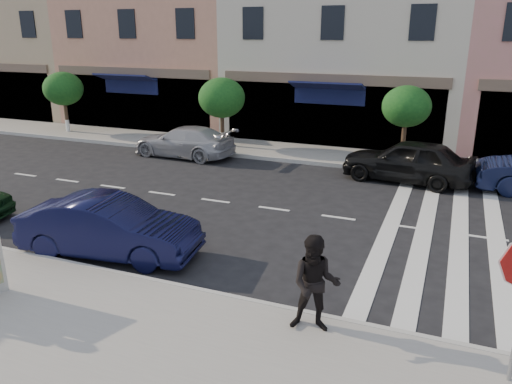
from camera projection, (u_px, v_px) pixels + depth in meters
name	position (u px, v px, depth m)	size (l,w,h in m)	color
ground	(216.00, 263.00, 11.74)	(120.00, 120.00, 0.00)	black
sidewalk_near	(117.00, 350.00, 8.41)	(60.00, 4.50, 0.15)	gray
sidewalk_far	(330.00, 156.00, 21.41)	(60.00, 3.00, 0.15)	gray
building_west_far	(28.00, 17.00, 32.70)	(12.00, 9.00, 12.00)	tan
building_centre	(354.00, 24.00, 25.20)	(11.00, 9.00, 11.00)	beige
street_tree_wa	(63.00, 89.00, 25.52)	(2.00, 2.00, 3.05)	#473323
street_tree_wb	(222.00, 98.00, 22.32)	(2.10, 2.10, 3.06)	#473323
street_tree_c	(406.00, 107.00, 19.46)	(1.90, 1.90, 3.04)	#473323
walker	(315.00, 284.00, 8.61)	(0.86, 0.67, 1.78)	black
car_near_mid	(110.00, 227.00, 11.95)	(1.51, 4.34, 1.43)	black
car_far_left	(184.00, 142.00, 21.36)	(1.84, 4.52, 1.31)	#A09FA5
car_far_mid	(408.00, 161.00, 17.77)	(1.83, 4.56, 1.55)	black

